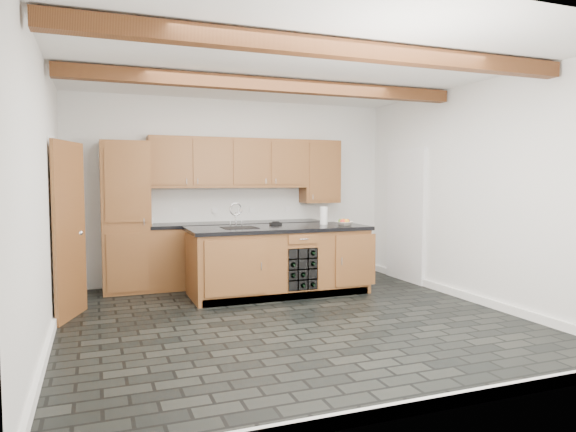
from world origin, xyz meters
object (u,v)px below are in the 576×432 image
object	(u,v)px
island	(279,260)
paper_towel	(324,216)
kitchen_scale	(276,223)
fruit_bowl	(344,223)

from	to	relation	value
island	paper_towel	bearing A→B (deg)	8.51
kitchen_scale	paper_towel	size ratio (longest dim) A/B	0.66
fruit_bowl	paper_towel	bearing A→B (deg)	126.39
island	kitchen_scale	xyz separation A→B (m)	(0.04, 0.28, 0.49)
island	kitchen_scale	bearing A→B (deg)	80.80
kitchen_scale	paper_towel	bearing A→B (deg)	-20.52
kitchen_scale	fruit_bowl	xyz separation A→B (m)	(0.87, -0.43, 0.01)
island	kitchen_scale	world-z (taller)	kitchen_scale
paper_towel	fruit_bowl	bearing A→B (deg)	-53.61
kitchen_scale	paper_towel	distance (m)	0.70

